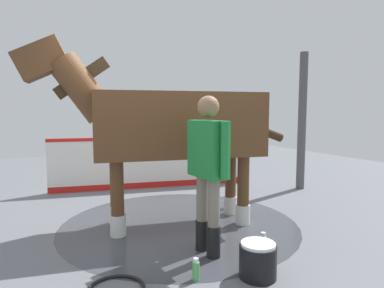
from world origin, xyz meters
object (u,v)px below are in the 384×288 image
horse (170,126)px  handler (208,163)px  wash_bucket (258,260)px  bottle_spray (196,270)px  bottle_shampoo (263,245)px

horse → handler: bearing=101.5°
handler → wash_bucket: handler is taller
wash_bucket → bottle_spray: 0.59m
bottle_spray → handler: bearing=-127.8°
horse → wash_bucket: (-0.22, 1.70, -1.19)m
wash_bucket → horse: bearing=-82.6°
bottle_shampoo → bottle_spray: (0.90, 0.19, -0.02)m
bottle_spray → bottle_shampoo: bearing=-168.3°
wash_bucket → bottle_spray: (0.55, -0.19, -0.07)m
handler → bottle_shampoo: size_ratio=6.86×
horse → bottle_spray: size_ratio=16.81×
horse → bottle_shampoo: (-0.56, 1.32, -1.24)m
horse → bottle_shampoo: size_ratio=14.13×
bottle_shampoo → horse: bearing=-66.9°
handler → bottle_spray: size_ratio=8.16×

